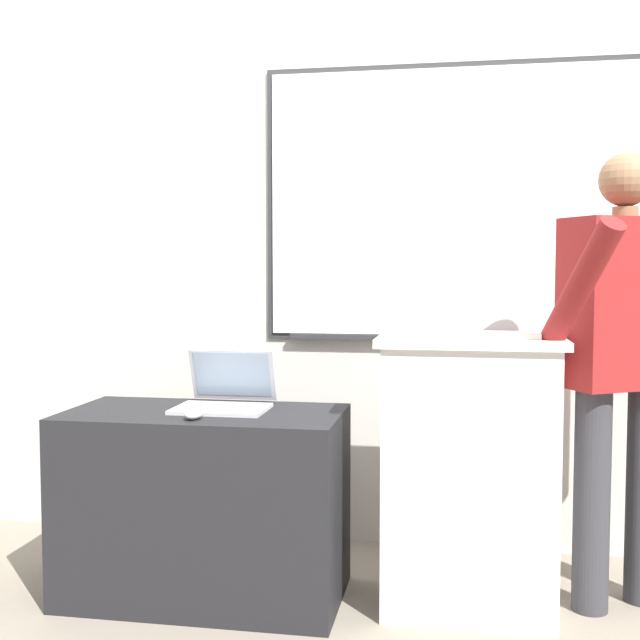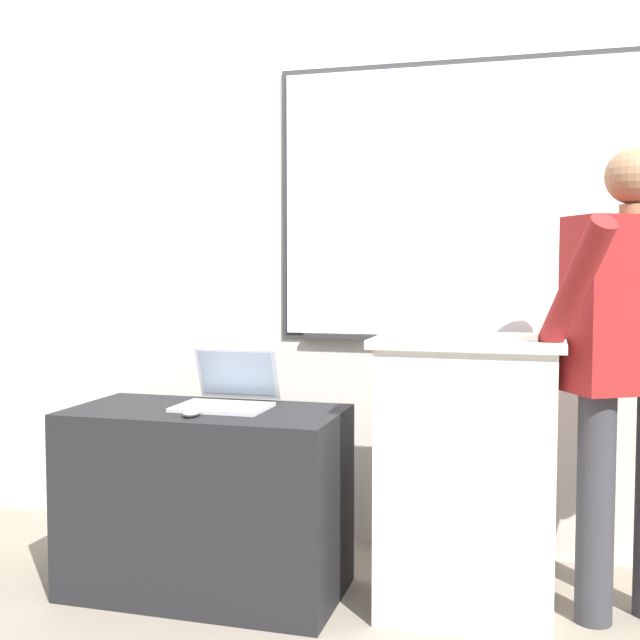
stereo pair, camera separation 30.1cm
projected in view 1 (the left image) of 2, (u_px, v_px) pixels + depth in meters
The scene contains 7 objects.
back_wall at pixel (400, 242), 3.61m from camera, with size 6.40×0.17×2.72m.
lectern_podium at pixel (469, 472), 2.93m from camera, with size 0.66×0.46×1.00m.
side_desk at pixel (205, 504), 3.04m from camera, with size 1.04×0.54×0.71m.
person_presenter at pixel (622, 348), 2.90m from camera, with size 0.60×0.71×1.66m.
laptop at pixel (227, 393), 3.10m from camera, with size 0.35×0.33×0.22m.
wireless_keyboard at pixel (478, 335), 2.84m from camera, with size 0.42×0.13×0.02m.
computer_mouse_by_laptop at pixel (194, 414), 2.86m from camera, with size 0.06×0.10×0.03m.
Camera 1 is at (0.28, -2.49, 1.25)m, focal length 45.00 mm.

